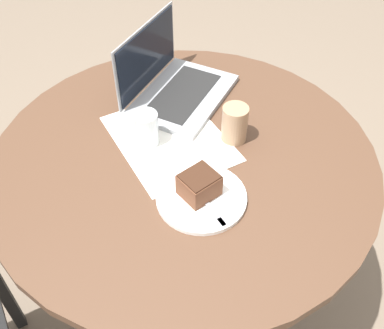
% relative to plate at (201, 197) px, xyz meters
% --- Properties ---
extents(ground_plane, '(12.00, 12.00, 0.00)m').
position_rel_plate_xyz_m(ground_plane, '(-0.17, 0.03, -0.78)').
color(ground_plane, '#6B5B4C').
extents(dining_table, '(1.07, 1.07, 0.78)m').
position_rel_plate_xyz_m(dining_table, '(-0.17, 0.03, -0.21)').
color(dining_table, '#4C3323').
rests_on(dining_table, ground_plane).
extents(paper_document, '(0.39, 0.31, 0.00)m').
position_rel_plate_xyz_m(paper_document, '(-0.24, 0.02, -0.00)').
color(paper_document, white).
rests_on(paper_document, dining_table).
extents(plate, '(0.23, 0.23, 0.01)m').
position_rel_plate_xyz_m(plate, '(0.00, 0.00, 0.00)').
color(plate, white).
rests_on(plate, dining_table).
extents(cake_slice, '(0.10, 0.10, 0.07)m').
position_rel_plate_xyz_m(cake_slice, '(-0.01, -0.00, 0.04)').
color(cake_slice, brown).
rests_on(cake_slice, plate).
extents(fork, '(0.17, 0.04, 0.00)m').
position_rel_plate_xyz_m(fork, '(0.04, 0.00, 0.01)').
color(fork, silver).
rests_on(fork, plate).
extents(coffee_glass, '(0.07, 0.07, 0.11)m').
position_rel_plate_xyz_m(coffee_glass, '(-0.16, 0.18, 0.05)').
color(coffee_glass, '#997556').
rests_on(coffee_glass, dining_table).
extents(water_glass, '(0.07, 0.07, 0.10)m').
position_rel_plate_xyz_m(water_glass, '(-0.25, -0.05, 0.05)').
color(water_glass, silver).
rests_on(water_glass, dining_table).
extents(laptop, '(0.40, 0.42, 0.22)m').
position_rel_plate_xyz_m(laptop, '(-0.42, 0.11, 0.03)').
color(laptop, gray).
rests_on(laptop, dining_table).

